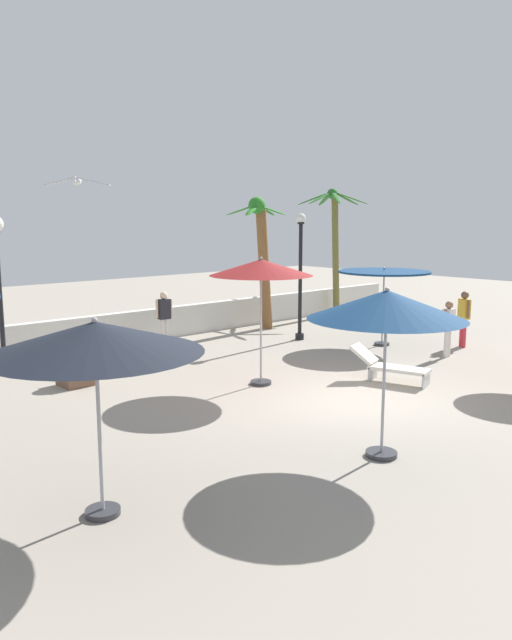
% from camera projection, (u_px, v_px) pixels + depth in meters
% --- Properties ---
extents(ground_plane, '(56.00, 56.00, 0.00)m').
position_uv_depth(ground_plane, '(352.00, 402.00, 12.89)').
color(ground_plane, '#9E9384').
extents(boundary_wall, '(25.20, 0.30, 1.00)m').
position_uv_depth(boundary_wall, '(136.00, 327.00, 19.13)').
color(boundary_wall, silver).
rests_on(boundary_wall, ground_plane).
extents(patio_umbrella_0, '(2.78, 2.78, 2.42)m').
position_uv_depth(patio_umbrella_0, '(384.00, 275.00, 18.38)').
color(patio_umbrella_0, '#333338').
rests_on(patio_umbrella_0, ground_plane).
extents(patio_umbrella_3, '(2.74, 2.74, 2.63)m').
position_uv_depth(patio_umbrella_3, '(95.00, 338.00, 7.55)').
color(patio_umbrella_3, '#333338').
rests_on(patio_umbrella_3, ground_plane).
extents(patio_umbrella_4, '(2.40, 2.40, 3.00)m').
position_uv_depth(patio_umbrella_4, '(261.00, 269.00, 13.82)').
color(patio_umbrella_4, '#333338').
rests_on(patio_umbrella_4, ground_plane).
extents(patio_umbrella_5, '(2.52, 2.52, 2.79)m').
position_uv_depth(patio_umbrella_5, '(387.00, 306.00, 9.50)').
color(patio_umbrella_5, '#333338').
rests_on(patio_umbrella_5, ground_plane).
extents(palm_tree_0, '(2.04, 2.05, 4.64)m').
position_uv_depth(palm_tree_0, '(262.00, 249.00, 21.06)').
color(palm_tree_0, brown).
rests_on(palm_tree_0, ground_plane).
extents(palm_tree_1, '(2.88, 2.57, 5.08)m').
position_uv_depth(palm_tree_1, '(334.00, 235.00, 24.15)').
color(palm_tree_1, brown).
rests_on(palm_tree_1, ground_plane).
extents(lamp_post_0, '(0.31, 0.31, 4.05)m').
position_uv_depth(lamp_post_0, '(300.00, 271.00, 19.27)').
color(lamp_post_0, black).
rests_on(lamp_post_0, ground_plane).
extents(lounge_chair_0, '(1.05, 1.96, 0.84)m').
position_uv_depth(lounge_chair_0, '(389.00, 366.00, 14.40)').
color(lounge_chair_0, '#B7B7BC').
rests_on(lounge_chair_0, ground_plane).
extents(guest_0, '(0.56, 0.27, 1.70)m').
position_uv_depth(guest_0, '(164.00, 313.00, 18.38)').
color(guest_0, silver).
rests_on(guest_0, ground_plane).
extents(guest_2, '(0.56, 0.27, 1.60)m').
position_uv_depth(guest_2, '(448.00, 323.00, 16.97)').
color(guest_2, silver).
rests_on(guest_2, ground_plane).
extents(guest_3, '(0.39, 0.49, 1.72)m').
position_uv_depth(guest_3, '(464.00, 313.00, 18.31)').
color(guest_3, '#D8333F').
rests_on(guest_3, ground_plane).
extents(seagull_0, '(1.07, 1.00, 0.19)m').
position_uv_depth(seagull_0, '(77.00, 182.00, 12.09)').
color(seagull_0, white).
extents(planter, '(0.70, 0.70, 0.85)m').
position_uv_depth(planter, '(76.00, 369.00, 14.12)').
color(planter, brown).
rests_on(planter, ground_plane).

